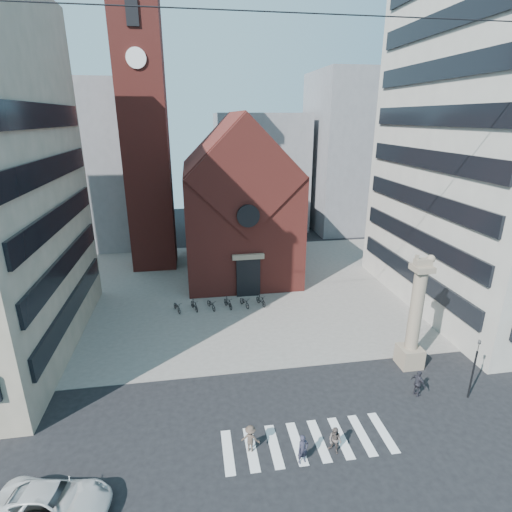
# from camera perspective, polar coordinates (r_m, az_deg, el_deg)

# --- Properties ---
(ground) EXTENTS (120.00, 120.00, 0.00)m
(ground) POSITION_cam_1_polar(r_m,az_deg,el_deg) (27.15, 4.34, -20.71)
(ground) COLOR black
(ground) RESTS_ON ground
(piazza) EXTENTS (46.00, 30.00, 0.05)m
(piazza) POSITION_cam_1_polar(r_m,az_deg,el_deg) (43.17, -1.50, -4.51)
(piazza) COLOR gray
(piazza) RESTS_ON ground
(zebra_crossing) EXTENTS (10.20, 3.20, 0.01)m
(zebra_crossing) POSITION_cam_1_polar(r_m,az_deg,el_deg) (25.12, 7.42, -24.82)
(zebra_crossing) COLOR white
(zebra_crossing) RESTS_ON ground
(church) EXTENTS (12.00, 16.65, 18.00)m
(church) POSITION_cam_1_polar(r_m,az_deg,el_deg) (46.47, -2.60, 7.52)
(church) COLOR maroon
(church) RESTS_ON ground
(campanile) EXTENTS (5.50, 5.50, 31.20)m
(campanile) POSITION_cam_1_polar(r_m,az_deg,el_deg) (48.43, -15.54, 16.60)
(campanile) COLOR maroon
(campanile) RESTS_ON ground
(bg_block_left) EXTENTS (16.00, 14.00, 22.00)m
(bg_block_left) POSITION_cam_1_polar(r_m,az_deg,el_deg) (62.29, -23.42, 11.80)
(bg_block_left) COLOR gray
(bg_block_left) RESTS_ON ground
(bg_block_mid) EXTENTS (14.00, 12.00, 18.00)m
(bg_block_mid) POSITION_cam_1_polar(r_m,az_deg,el_deg) (66.66, 0.55, 11.99)
(bg_block_mid) COLOR gray
(bg_block_mid) RESTS_ON ground
(bg_block_right) EXTENTS (16.00, 14.00, 24.00)m
(bg_block_right) POSITION_cam_1_polar(r_m,az_deg,el_deg) (68.08, 14.83, 14.07)
(bg_block_right) COLOR gray
(bg_block_right) RESTS_ON ground
(lion_column) EXTENTS (1.63, 1.60, 8.68)m
(lion_column) POSITION_cam_1_polar(r_m,az_deg,el_deg) (31.04, 21.67, -8.96)
(lion_column) COLOR gray
(lion_column) RESTS_ON ground
(traffic_light) EXTENTS (0.13, 0.16, 4.30)m
(traffic_light) POSITION_cam_1_polar(r_m,az_deg,el_deg) (29.88, 28.68, -13.81)
(traffic_light) COLOR black
(traffic_light) RESTS_ON ground
(white_car) EXTENTS (5.58, 3.33, 1.45)m
(white_car) POSITION_cam_1_polar(r_m,az_deg,el_deg) (23.42, -27.06, -28.85)
(white_car) COLOR silver
(white_car) RESTS_ON ground
(pedestrian_0) EXTENTS (0.71, 0.57, 1.70)m
(pedestrian_0) POSITION_cam_1_polar(r_m,az_deg,el_deg) (23.50, 6.71, -25.74)
(pedestrian_0) COLOR #292737
(pedestrian_0) RESTS_ON ground
(pedestrian_1) EXTENTS (0.96, 0.97, 1.58)m
(pedestrian_1) POSITION_cam_1_polar(r_m,az_deg,el_deg) (24.27, 11.23, -24.43)
(pedestrian_1) COLOR #5A4D48
(pedestrian_1) RESTS_ON ground
(pedestrian_2) EXTENTS (0.82, 1.19, 1.87)m
(pedestrian_2) POSITION_cam_1_polar(r_m,az_deg,el_deg) (29.37, 22.15, -16.51)
(pedestrian_2) COLOR #2C2B33
(pedestrian_2) RESTS_ON ground
(pedestrian_3) EXTENTS (1.18, 0.89, 1.61)m
(pedestrian_3) POSITION_cam_1_polar(r_m,az_deg,el_deg) (23.97, -0.80, -24.62)
(pedestrian_3) COLOR #4B3C32
(pedestrian_3) RESTS_ON ground
(scooter_0) EXTENTS (1.24, 1.93, 0.96)m
(scooter_0) POSITION_cam_1_polar(r_m,az_deg,el_deg) (38.58, -11.20, -7.11)
(scooter_0) COLOR black
(scooter_0) RESTS_ON piazza
(scooter_1) EXTENTS (1.09, 1.83, 1.06)m
(scooter_1) POSITION_cam_1_polar(r_m,az_deg,el_deg) (38.51, -8.81, -6.92)
(scooter_1) COLOR black
(scooter_1) RESTS_ON piazza
(scooter_2) EXTENTS (1.24, 1.93, 0.96)m
(scooter_2) POSITION_cam_1_polar(r_m,az_deg,el_deg) (38.55, -6.41, -6.86)
(scooter_2) COLOR black
(scooter_2) RESTS_ON piazza
(scooter_3) EXTENTS (1.09, 1.83, 1.06)m
(scooter_3) POSITION_cam_1_polar(r_m,az_deg,el_deg) (38.62, -4.02, -6.65)
(scooter_3) COLOR black
(scooter_3) RESTS_ON piazza
(scooter_4) EXTENTS (1.24, 1.93, 0.96)m
(scooter_4) POSITION_cam_1_polar(r_m,az_deg,el_deg) (38.79, -1.65, -6.56)
(scooter_4) COLOR black
(scooter_4) RESTS_ON piazza
(scooter_5) EXTENTS (1.09, 1.83, 1.06)m
(scooter_5) POSITION_cam_1_polar(r_m,az_deg,el_deg) (38.99, 0.70, -6.33)
(scooter_5) COLOR black
(scooter_5) RESTS_ON piazza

